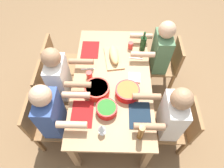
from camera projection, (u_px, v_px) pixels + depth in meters
ground_plane at (112, 108)px, 2.96m from camera, size 8.00×8.00×0.00m
dining_table at (112, 83)px, 2.42m from camera, size 1.73×0.93×0.74m
chair_near_left at (179, 126)px, 2.28m from camera, size 0.40×0.40×0.85m
diner_near_left at (167, 118)px, 2.10m from camera, size 0.41×0.53×1.20m
chair_far_right at (59, 62)px, 2.85m from camera, size 0.40×0.40×0.85m
chair_far_left at (44, 123)px, 2.30m from camera, size 0.40×0.40×0.85m
diner_far_left at (55, 115)px, 2.12m from camera, size 0.41×0.53×1.20m
chair_near_right at (167, 64)px, 2.83m from camera, size 0.40×0.40×0.85m
diner_near_right at (157, 53)px, 2.65m from camera, size 0.41×0.53×1.20m
chair_far_center at (52, 89)px, 2.57m from camera, size 0.40×0.40×0.85m
diner_far_center at (63, 80)px, 2.39m from camera, size 0.41×0.53×1.20m
serving_bowl_greens at (107, 109)px, 2.06m from camera, size 0.23×0.23×0.09m
serving_bowl_pasta at (97, 89)px, 2.20m from camera, size 0.28×0.28×0.10m
serving_bowl_fruit at (127, 91)px, 2.18m from camera, size 0.27×0.27×0.09m
cutting_board at (114, 58)px, 2.53m from camera, size 0.43×0.28×0.02m
bread_loaf at (114, 55)px, 2.49m from camera, size 0.33×0.16×0.09m
wine_bottle at (143, 43)px, 2.55m from camera, size 0.08×0.08×0.29m
beer_bottle at (141, 133)px, 1.85m from camera, size 0.06×0.06×0.22m
wine_glass at (102, 128)px, 1.87m from camera, size 0.08×0.08×0.17m
placemat_near_left at (140, 115)px, 2.07m from camera, size 0.32×0.23×0.01m
placemat_far_right at (90, 50)px, 2.63m from camera, size 0.32×0.23×0.01m
placemat_far_left at (82, 114)px, 2.08m from camera, size 0.32×0.23×0.01m
cup_near_right at (130, 46)px, 2.61m from camera, size 0.07×0.07×0.10m
fork_near_right at (136, 58)px, 2.54m from camera, size 0.03×0.17×0.01m
cup_far_center at (89, 75)px, 2.33m from camera, size 0.07×0.07×0.09m
fork_far_center at (88, 69)px, 2.43m from camera, size 0.03×0.17×0.01m
napkin_stack at (134, 78)px, 2.35m from camera, size 0.15×0.15×0.02m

